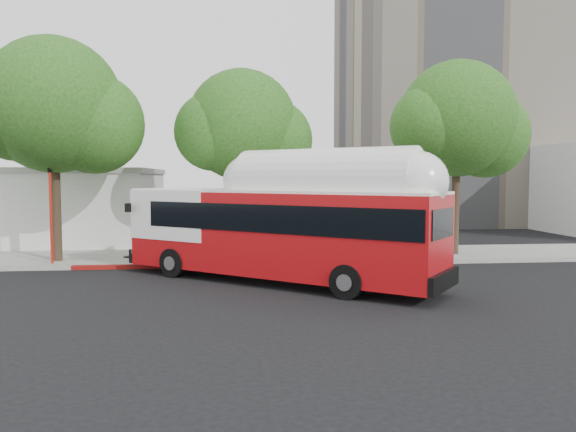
# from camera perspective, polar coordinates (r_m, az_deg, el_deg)

# --- Properties ---
(ground) EXTENTS (120.00, 120.00, 0.00)m
(ground) POSITION_cam_1_polar(r_m,az_deg,el_deg) (20.00, -1.37, -6.89)
(ground) COLOR black
(ground) RESTS_ON ground
(sidewalk) EXTENTS (60.00, 5.00, 0.15)m
(sidewalk) POSITION_cam_1_polar(r_m,az_deg,el_deg) (26.39, -2.50, -4.08)
(sidewalk) COLOR gray
(sidewalk) RESTS_ON ground
(curb_strip) EXTENTS (60.00, 0.30, 0.15)m
(curb_strip) POSITION_cam_1_polar(r_m,az_deg,el_deg) (23.82, -2.12, -4.95)
(curb_strip) COLOR gray
(curb_strip) RESTS_ON ground
(red_curb_segment) EXTENTS (10.00, 0.32, 0.16)m
(red_curb_segment) POSITION_cam_1_polar(r_m,az_deg,el_deg) (23.81, -9.37, -4.99)
(red_curb_segment) COLOR maroon
(red_curb_segment) RESTS_ON ground
(street_tree_left) EXTENTS (6.67, 5.80, 9.74)m
(street_tree_left) POSITION_cam_1_polar(r_m,az_deg,el_deg) (26.24, -21.64, 9.90)
(street_tree_left) COLOR #2D2116
(street_tree_left) RESTS_ON ground
(street_tree_mid) EXTENTS (5.75, 5.00, 8.62)m
(street_tree_mid) POSITION_cam_1_polar(r_m,az_deg,el_deg) (25.74, -3.81, 8.73)
(street_tree_mid) COLOR #2D2116
(street_tree_mid) RESTS_ON ground
(street_tree_right) EXTENTS (6.21, 5.40, 9.18)m
(street_tree_right) POSITION_cam_1_polar(r_m,az_deg,el_deg) (27.82, 17.59, 8.92)
(street_tree_right) COLOR #2D2116
(street_tree_right) RESTS_ON ground
(apartment_tower) EXTENTS (18.00, 18.00, 37.00)m
(apartment_tower) POSITION_cam_1_polar(r_m,az_deg,el_deg) (53.27, 16.76, 18.89)
(apartment_tower) COLOR gray
(apartment_tower) RESTS_ON ground
(low_commercial_bldg) EXTENTS (16.20, 10.20, 4.25)m
(low_commercial_bldg) POSITION_cam_1_polar(r_m,az_deg,el_deg) (35.84, -26.24, 0.98)
(low_commercial_bldg) COLOR silver
(low_commercial_bldg) RESTS_ON ground
(transit_bus) EXTENTS (11.50, 9.63, 3.80)m
(transit_bus) POSITION_cam_1_polar(r_m,az_deg,el_deg) (19.97, -0.99, -1.76)
(transit_bus) COLOR #A90B0F
(transit_bus) RESTS_ON ground
(signal_pole) EXTENTS (0.12, 0.40, 4.20)m
(signal_pole) POSITION_cam_1_polar(r_m,az_deg,el_deg) (25.40, -22.94, 0.01)
(signal_pole) COLOR red
(signal_pole) RESTS_ON ground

